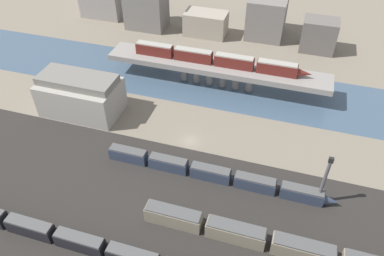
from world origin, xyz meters
name	(u,v)px	position (x,y,z in m)	size (l,w,h in m)	color
ground_plane	(190,141)	(0.00, 0.00, 0.00)	(400.00, 400.00, 0.00)	#756B5B
railbed_yard	(157,212)	(0.00, -24.00, 0.00)	(280.00, 42.00, 0.01)	#282623
river_water	(216,84)	(0.00, 27.93, 0.00)	(320.00, 25.27, 0.01)	#3D5166
bridge	(217,68)	(0.00, 27.93, 5.91)	(69.12, 9.30, 7.31)	gray
train_on_bridge	(218,59)	(0.21, 27.93, 9.17)	(54.35, 2.70, 3.80)	#5B1E19
train_yard_near	(111,251)	(-4.58, -36.40, 1.79)	(93.71, 2.61, 3.63)	black
train_yard_mid	(276,243)	(25.71, -25.36, 1.99)	(56.20, 3.16, 4.05)	gray
train_yard_far	(215,174)	(9.68, -10.99, 1.70)	(54.96, 2.63, 3.46)	#2D384C
warehouse_building	(81,95)	(-33.27, 3.53, 5.57)	(21.90, 12.83, 11.72)	#9E998E
signal_tower	(324,180)	(33.20, -10.76, 7.07)	(1.00, 0.73, 13.81)	#4C4C51
city_block_left	(146,1)	(-36.36, 59.81, 10.72)	(15.31, 10.60, 21.44)	slate
city_block_center	(206,24)	(-12.42, 60.42, 4.37)	(15.85, 9.22, 8.74)	gray
city_block_right	(267,17)	(9.56, 66.65, 7.42)	(13.67, 15.20, 14.83)	slate
city_block_far_right	(319,35)	(29.21, 60.33, 5.72)	(11.91, 8.85, 11.43)	#605B56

